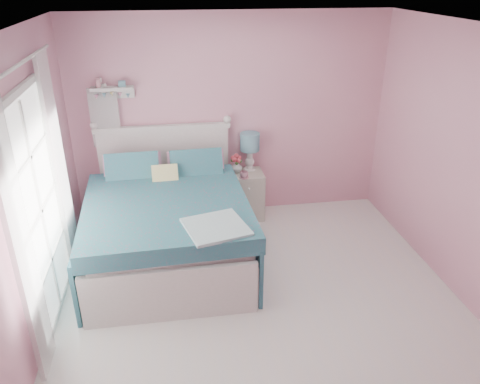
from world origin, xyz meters
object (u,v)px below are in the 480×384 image
object	(u,v)px
bed	(168,225)
vase	(236,167)
table_lamp	(250,145)
teacup	(244,175)
nightstand	(246,195)

from	to	relation	value
bed	vase	distance (m)	1.31
table_lamp	teacup	xyz separation A→B (m)	(-0.12, -0.25, -0.31)
nightstand	table_lamp	world-z (taller)	table_lamp
nightstand	teacup	distance (m)	0.39
bed	teacup	world-z (taller)	bed
vase	teacup	size ratio (longest dim) A/B	1.48
nightstand	vase	xyz separation A→B (m)	(-0.12, 0.04, 0.39)
vase	bed	bearing A→B (deg)	-135.48
bed	nightstand	world-z (taller)	bed
table_lamp	bed	bearing A→B (deg)	-138.77
table_lamp	teacup	world-z (taller)	table_lamp
bed	table_lamp	world-z (taller)	bed
bed	vase	world-z (taller)	bed
nightstand	table_lamp	xyz separation A→B (m)	(0.06, 0.10, 0.66)
nightstand	teacup	size ratio (longest dim) A/B	5.88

